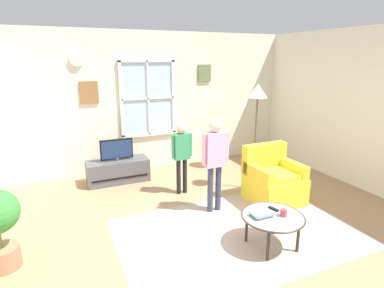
{
  "coord_description": "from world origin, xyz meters",
  "views": [
    {
      "loc": [
        -1.82,
        -3.13,
        2.19
      ],
      "look_at": [
        -0.08,
        0.77,
        1.02
      ],
      "focal_mm": 29.53,
      "sensor_mm": 36.0,
      "label": 1
    }
  ],
  "objects_px": {
    "book_stack": "(262,214)",
    "person_pink_shirt": "(215,155)",
    "tv_stand": "(118,171)",
    "television": "(117,149)",
    "remote_near_books": "(273,209)",
    "remote_near_cup": "(267,213)",
    "cup": "(284,213)",
    "person_green_shirt": "(182,151)",
    "armchair": "(273,181)",
    "floor_lamp": "(257,102)",
    "potted_plant_by_window": "(215,144)",
    "coffee_table": "(273,218)"
  },
  "relations": [
    {
      "from": "book_stack",
      "to": "floor_lamp",
      "type": "bearing_deg",
      "value": 58.13
    },
    {
      "from": "tv_stand",
      "to": "book_stack",
      "type": "relative_size",
      "value": 4.41
    },
    {
      "from": "person_green_shirt",
      "to": "potted_plant_by_window",
      "type": "distance_m",
      "value": 1.5
    },
    {
      "from": "person_pink_shirt",
      "to": "floor_lamp",
      "type": "distance_m",
      "value": 1.27
    },
    {
      "from": "coffee_table",
      "to": "television",
      "type": "bearing_deg",
      "value": 113.96
    },
    {
      "from": "book_stack",
      "to": "person_green_shirt",
      "type": "xyz_separation_m",
      "value": [
        -0.26,
        1.83,
        0.31
      ]
    },
    {
      "from": "cup",
      "to": "person_pink_shirt",
      "type": "relative_size",
      "value": 0.06
    },
    {
      "from": "person_pink_shirt",
      "to": "potted_plant_by_window",
      "type": "relative_size",
      "value": 1.86
    },
    {
      "from": "armchair",
      "to": "floor_lamp",
      "type": "xyz_separation_m",
      "value": [
        0.0,
        0.53,
        1.18
      ]
    },
    {
      "from": "television",
      "to": "potted_plant_by_window",
      "type": "bearing_deg",
      "value": 0.51
    },
    {
      "from": "book_stack",
      "to": "person_pink_shirt",
      "type": "bearing_deg",
      "value": 93.49
    },
    {
      "from": "television",
      "to": "person_pink_shirt",
      "type": "bearing_deg",
      "value": -58.3
    },
    {
      "from": "book_stack",
      "to": "television",
      "type": "bearing_deg",
      "value": 112.15
    },
    {
      "from": "television",
      "to": "floor_lamp",
      "type": "relative_size",
      "value": 0.32
    },
    {
      "from": "book_stack",
      "to": "cup",
      "type": "distance_m",
      "value": 0.26
    },
    {
      "from": "cup",
      "to": "person_green_shirt",
      "type": "relative_size",
      "value": 0.07
    },
    {
      "from": "book_stack",
      "to": "person_pink_shirt",
      "type": "xyz_separation_m",
      "value": [
        -0.06,
        1.05,
        0.43
      ]
    },
    {
      "from": "television",
      "to": "coffee_table",
      "type": "bearing_deg",
      "value": -66.04
    },
    {
      "from": "television",
      "to": "armchair",
      "type": "distance_m",
      "value": 2.75
    },
    {
      "from": "book_stack",
      "to": "cup",
      "type": "xyz_separation_m",
      "value": [
        0.23,
        -0.1,
        0.01
      ]
    },
    {
      "from": "television",
      "to": "remote_near_books",
      "type": "xyz_separation_m",
      "value": [
        1.36,
        -2.7,
        -0.2
      ]
    },
    {
      "from": "remote_near_books",
      "to": "book_stack",
      "type": "bearing_deg",
      "value": -162.27
    },
    {
      "from": "coffee_table",
      "to": "person_green_shirt",
      "type": "height_order",
      "value": "person_green_shirt"
    },
    {
      "from": "coffee_table",
      "to": "book_stack",
      "type": "xyz_separation_m",
      "value": [
        -0.13,
        0.05,
        0.05
      ]
    },
    {
      "from": "coffee_table",
      "to": "book_stack",
      "type": "relative_size",
      "value": 3.0
    },
    {
      "from": "armchair",
      "to": "potted_plant_by_window",
      "type": "bearing_deg",
      "value": 92.18
    },
    {
      "from": "television",
      "to": "remote_near_cup",
      "type": "relative_size",
      "value": 4.12
    },
    {
      "from": "television",
      "to": "remote_near_cup",
      "type": "distance_m",
      "value": 3.03
    },
    {
      "from": "coffee_table",
      "to": "person_pink_shirt",
      "type": "bearing_deg",
      "value": 99.81
    },
    {
      "from": "armchair",
      "to": "remote_near_books",
      "type": "height_order",
      "value": "armchair"
    },
    {
      "from": "person_pink_shirt",
      "to": "television",
      "type": "bearing_deg",
      "value": 121.7
    },
    {
      "from": "armchair",
      "to": "floor_lamp",
      "type": "bearing_deg",
      "value": 89.82
    },
    {
      "from": "coffee_table",
      "to": "remote_near_books",
      "type": "xyz_separation_m",
      "value": [
        0.11,
        0.12,
        0.04
      ]
    },
    {
      "from": "book_stack",
      "to": "remote_near_books",
      "type": "height_order",
      "value": "book_stack"
    },
    {
      "from": "television",
      "to": "person_pink_shirt",
      "type": "distance_m",
      "value": 2.04
    },
    {
      "from": "remote_near_cup",
      "to": "person_green_shirt",
      "type": "height_order",
      "value": "person_green_shirt"
    },
    {
      "from": "book_stack",
      "to": "remote_near_cup",
      "type": "xyz_separation_m",
      "value": [
        0.09,
        0.01,
        -0.02
      ]
    },
    {
      "from": "coffee_table",
      "to": "floor_lamp",
      "type": "relative_size",
      "value": 0.42
    },
    {
      "from": "remote_near_cup",
      "to": "person_pink_shirt",
      "type": "bearing_deg",
      "value": 98.43
    },
    {
      "from": "coffee_table",
      "to": "floor_lamp",
      "type": "height_order",
      "value": "floor_lamp"
    },
    {
      "from": "floor_lamp",
      "to": "tv_stand",
      "type": "bearing_deg",
      "value": 148.5
    },
    {
      "from": "television",
      "to": "book_stack",
      "type": "height_order",
      "value": "television"
    },
    {
      "from": "remote_near_books",
      "to": "remote_near_cup",
      "type": "bearing_deg",
      "value": -156.68
    },
    {
      "from": "tv_stand",
      "to": "book_stack",
      "type": "xyz_separation_m",
      "value": [
        1.13,
        -2.78,
        0.23
      ]
    },
    {
      "from": "book_stack",
      "to": "floor_lamp",
      "type": "distance_m",
      "value": 2.07
    },
    {
      "from": "television",
      "to": "armchair",
      "type": "height_order",
      "value": "armchair"
    },
    {
      "from": "book_stack",
      "to": "cup",
      "type": "height_order",
      "value": "cup"
    },
    {
      "from": "armchair",
      "to": "coffee_table",
      "type": "xyz_separation_m",
      "value": [
        -0.81,
        -1.03,
        0.05
      ]
    },
    {
      "from": "tv_stand",
      "to": "book_stack",
      "type": "distance_m",
      "value": 3.01
    },
    {
      "from": "person_green_shirt",
      "to": "potted_plant_by_window",
      "type": "bearing_deg",
      "value": 40.46
    }
  ]
}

